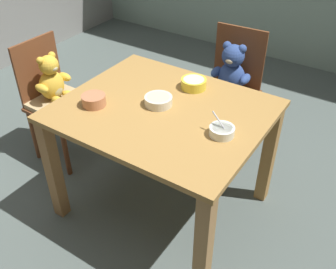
# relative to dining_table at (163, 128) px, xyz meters

# --- Properties ---
(ground_plane) EXTENTS (5.20, 5.20, 0.04)m
(ground_plane) POSITION_rel_dining_table_xyz_m (0.00, 0.00, -0.63)
(ground_plane) COLOR #4E5855
(dining_table) EXTENTS (1.11, 0.93, 0.75)m
(dining_table) POSITION_rel_dining_table_xyz_m (0.00, 0.00, 0.00)
(dining_table) COLOR #A0753B
(dining_table) RESTS_ON ground_plane
(teddy_chair_near_left) EXTENTS (0.40, 0.40, 0.88)m
(teddy_chair_near_left) POSITION_rel_dining_table_xyz_m (-0.94, 0.05, -0.09)
(teddy_chair_near_left) COLOR brown
(teddy_chair_near_left) RESTS_ON ground_plane
(teddy_chair_far_center) EXTENTS (0.43, 0.42, 0.89)m
(teddy_chair_far_center) POSITION_rel_dining_table_xyz_m (0.01, 0.86, -0.06)
(teddy_chair_far_center) COLOR brown
(teddy_chair_far_center) RESTS_ON ground_plane
(porridge_bowl_terracotta_near_left) EXTENTS (0.13, 0.13, 0.06)m
(porridge_bowl_terracotta_near_left) POSITION_rel_dining_table_xyz_m (-0.34, -0.18, 0.17)
(porridge_bowl_terracotta_near_left) COLOR #BE754E
(porridge_bowl_terracotta_near_left) RESTS_ON dining_table
(porridge_bowl_cream_center) EXTENTS (0.15, 0.15, 0.05)m
(porridge_bowl_cream_center) POSITION_rel_dining_table_xyz_m (-0.04, 0.02, 0.16)
(porridge_bowl_cream_center) COLOR beige
(porridge_bowl_cream_center) RESTS_ON dining_table
(porridge_bowl_yellow_far_center) EXTENTS (0.15, 0.15, 0.06)m
(porridge_bowl_yellow_far_center) POSITION_rel_dining_table_xyz_m (0.02, 0.29, 0.16)
(porridge_bowl_yellow_far_center) COLOR yellow
(porridge_bowl_yellow_far_center) RESTS_ON dining_table
(porridge_bowl_white_near_right) EXTENTS (0.13, 0.13, 0.11)m
(porridge_bowl_white_near_right) POSITION_rel_dining_table_xyz_m (0.38, -0.04, 0.16)
(porridge_bowl_white_near_right) COLOR silver
(porridge_bowl_white_near_right) RESTS_ON dining_table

